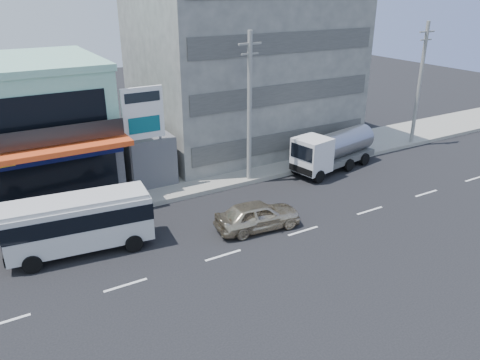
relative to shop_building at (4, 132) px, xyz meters
name	(u,v)px	position (x,y,z in m)	size (l,w,h in m)	color
ground	(223,255)	(8.00, -13.95, -4.00)	(120.00, 120.00, 0.00)	black
sidewalk	(222,173)	(13.00, -4.45, -3.85)	(70.00, 5.00, 0.30)	gray
shop_building	(4,132)	(0.00, 0.00, 0.00)	(12.40, 11.70, 8.00)	#46464B
concrete_building	(243,60)	(18.00, 1.05, 3.00)	(16.00, 12.00, 14.00)	gray
gap_structure	(140,154)	(8.00, -1.95, -2.25)	(3.00, 6.00, 3.50)	#46464B
satellite_dish	(143,132)	(8.00, -2.95, -0.42)	(1.50, 1.50, 0.15)	slate
billboard	(144,119)	(7.50, -4.75, 0.93)	(2.60, 0.18, 6.90)	gray
utility_pole_near	(249,109)	(14.00, -6.55, 1.15)	(1.60, 0.30, 10.00)	#999993
utility_pole_far	(419,84)	(30.00, -6.55, 1.15)	(1.60, 0.30, 10.00)	#999993
minibus	(79,220)	(2.07, -9.95, -2.25)	(7.21, 3.09, 2.93)	silver
sedan	(258,215)	(11.00, -12.43, -3.18)	(1.92, 4.77, 1.62)	beige
tanker_truck	(332,150)	(20.44, -7.50, -2.47)	(7.51, 3.47, 2.85)	silver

